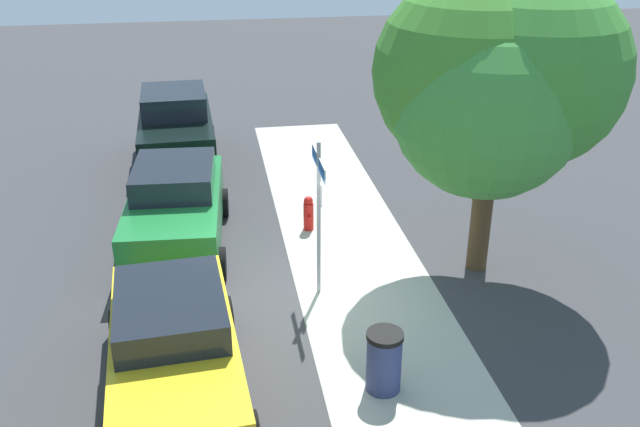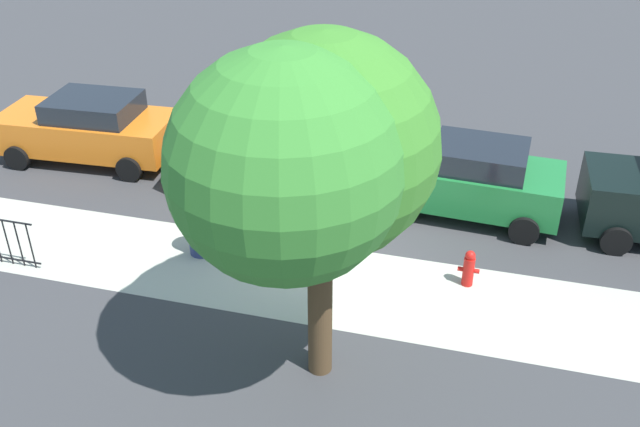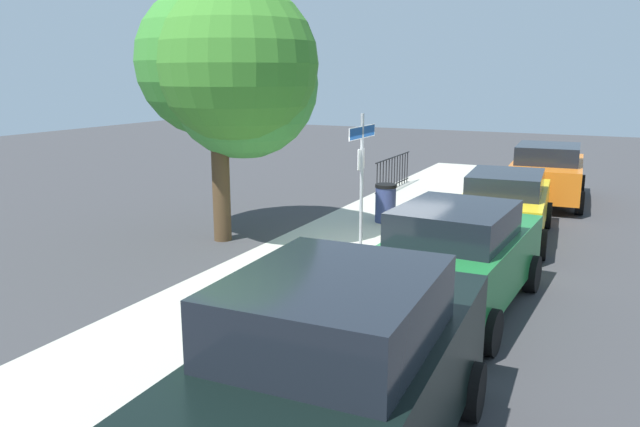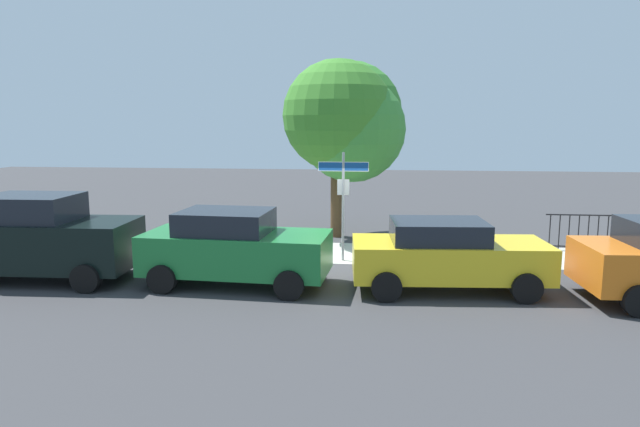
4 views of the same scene
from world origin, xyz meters
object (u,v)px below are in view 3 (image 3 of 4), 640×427
(car_green, at_px, (457,256))
(car_orange, at_px, (547,172))
(fire_hydrant, at_px, (293,268))
(car_black, at_px, (342,376))
(car_yellow, at_px, (505,204))
(street_sign, at_px, (362,159))
(shade_tree, at_px, (231,70))
(trash_bin, at_px, (386,203))

(car_green, bearing_deg, car_orange, 1.71)
(car_orange, relative_size, fire_hydrant, 5.87)
(car_black, height_order, car_yellow, car_black)
(street_sign, xyz_separation_m, car_orange, (7.36, -2.86, -1.11))
(car_orange, bearing_deg, shade_tree, 138.48)
(car_yellow, height_order, trash_bin, car_yellow)
(shade_tree, distance_m, car_black, 9.32)
(car_black, xyz_separation_m, fire_hydrant, (4.32, 2.86, -0.63))
(shade_tree, height_order, car_black, shade_tree)
(shade_tree, relative_size, trash_bin, 5.76)
(car_yellow, bearing_deg, shade_tree, 110.75)
(shade_tree, height_order, trash_bin, shade_tree)
(fire_hydrant, relative_size, trash_bin, 0.80)
(car_yellow, distance_m, trash_bin, 3.05)
(car_black, relative_size, trash_bin, 4.38)
(car_black, relative_size, car_yellow, 0.99)
(street_sign, height_order, shade_tree, shade_tree)
(shade_tree, xyz_separation_m, car_black, (-6.81, -5.73, -2.77))
(street_sign, relative_size, car_green, 0.68)
(trash_bin, bearing_deg, car_orange, -36.77)
(car_orange, distance_m, fire_hydrant, 10.44)
(street_sign, height_order, car_orange, street_sign)
(car_yellow, distance_m, car_orange, 4.91)
(trash_bin, bearing_deg, car_yellow, -97.53)
(shade_tree, bearing_deg, car_yellow, -65.20)
(car_yellow, relative_size, fire_hydrant, 5.57)
(street_sign, bearing_deg, trash_bin, 9.87)
(street_sign, xyz_separation_m, car_black, (-6.92, -2.66, -0.98))
(car_green, xyz_separation_m, trash_bin, (5.17, 3.08, -0.39))
(car_black, height_order, fire_hydrant, car_black)
(car_black, bearing_deg, car_yellow, -1.01)
(car_black, height_order, car_orange, car_black)
(car_yellow, bearing_deg, trash_bin, 78.42)
(shade_tree, distance_m, car_orange, 9.97)
(street_sign, xyz_separation_m, fire_hydrant, (-2.60, 0.20, -1.60))
(shade_tree, distance_m, car_yellow, 6.82)
(shade_tree, height_order, fire_hydrant, shade_tree)
(car_green, relative_size, car_orange, 0.93)
(shade_tree, bearing_deg, fire_hydrant, -130.99)
(street_sign, bearing_deg, shade_tree, 92.07)
(fire_hydrant, bearing_deg, trash_bin, 3.14)
(car_black, distance_m, trash_bin, 10.30)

